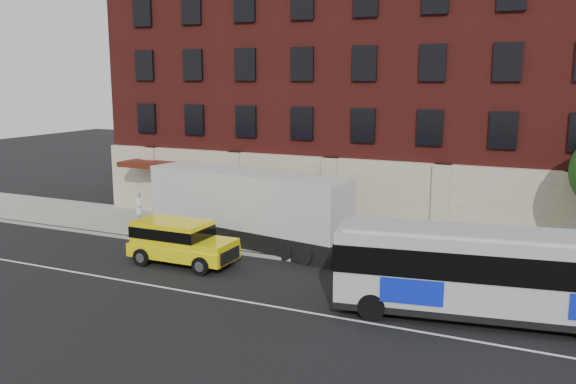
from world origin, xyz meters
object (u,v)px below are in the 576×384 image
at_px(sign_pole, 140,213).
at_px(shipping_container, 246,209).
at_px(city_bus, 507,273).
at_px(yellow_suv, 178,240).

xyz_separation_m(sign_pole, shipping_container, (5.57, 1.45, 0.41)).
bearing_deg(shipping_container, city_bus, -20.99).
bearing_deg(yellow_suv, shipping_container, 72.30).
bearing_deg(city_bus, yellow_suv, 176.49).
bearing_deg(sign_pole, city_bus, -10.77).
xyz_separation_m(yellow_suv, shipping_container, (1.31, 4.10, 0.72)).
distance_m(sign_pole, yellow_suv, 5.03).
height_order(sign_pole, city_bus, city_bus).
height_order(sign_pole, yellow_suv, sign_pole).
distance_m(sign_pole, shipping_container, 5.76).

